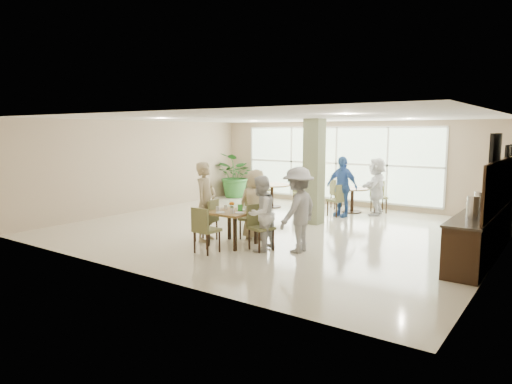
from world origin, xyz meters
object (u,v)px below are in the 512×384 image
Objects in this scene: teen_standing at (298,210)px; potted_plant at (236,175)px; main_table at (232,216)px; teen_left at (206,201)px; round_table_left at (272,189)px; round_table_right at (352,194)px; teen_right at (261,213)px; adult_a at (342,186)px; teen_far at (256,204)px; adult_standing at (310,176)px; buffet_counter at (485,227)px; adult_b at (376,186)px.

potted_plant is at bearing -132.64° from teen_standing.
teen_left is at bearing -179.89° from main_table.
round_table_right is at bearing 13.47° from round_table_left.
adult_a is (-0.27, 4.54, 0.09)m from teen_right.
round_table_right is at bearing -114.30° from teen_far.
adult_standing reaches higher than main_table.
buffet_counter reaches higher than potted_plant.
teen_left is 5.70m from adult_b.
teen_left is at bearing -58.07° from potted_plant.
adult_a is (1.26, 4.52, -0.02)m from teen_left.
main_table and round_table_left have the same top height.
adult_standing is (-2.47, 0.46, 0.12)m from adult_b.
teen_far is at bearing -95.00° from round_table_right.
round_table_left is 2.62m from round_table_right.
adult_a is at bearing -4.80° from round_table_left.
round_table_left is at bearing -152.24° from teen_right.
adult_b is at bearing 10.41° from round_table_left.
round_table_right is at bearing -5.16° from potted_plant.
adult_b is (0.76, -0.00, 0.29)m from round_table_right.
teen_standing is 6.07m from adult_standing.
round_table_left is 3.37m from adult_b.
adult_b is at bearing 58.64° from adult_a.
buffet_counter is (4.62, 2.44, -0.10)m from main_table.
main_table is at bearing -75.97° from teen_standing.
teen_standing and adult_a have the same top height.
buffet_counter reaches higher than teen_right.
buffet_counter is 4.62m from adult_a.
adult_standing is at bearing 101.96° from main_table.
adult_standing is at bearing -94.68° from teen_far.
teen_right is 0.89× the size of teen_standing.
teen_far is 0.95× the size of adult_b.
teen_standing is at bearing 115.81° from teen_right.
teen_right reaches higher than round_table_left.
buffet_counter reaches higher than teen_standing.
round_table_left is at bearing -166.53° from round_table_right.
buffet_counter is at bearing -20.39° from potted_plant.
main_table is 0.46× the size of adult_standing.
buffet_counter is 2.67× the size of teen_standing.
main_table is at bearing -53.00° from potted_plant.
adult_a is (0.42, 3.74, 0.07)m from teen_far.
teen_left reaches higher than teen_standing.
teen_standing is at bearing -93.62° from teen_left.
teen_standing is at bearing 121.46° from adult_standing.
adult_a reaches higher than round_table_left.
buffet_counter reaches higher than round_table_left.
teen_left reaches higher than round_table_right.
adult_a reaches higher than teen_far.
adult_standing reaches higher than adult_a.
teen_standing reaches higher than adult_b.
teen_far is (-4.54, -1.67, 0.26)m from buffet_counter.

